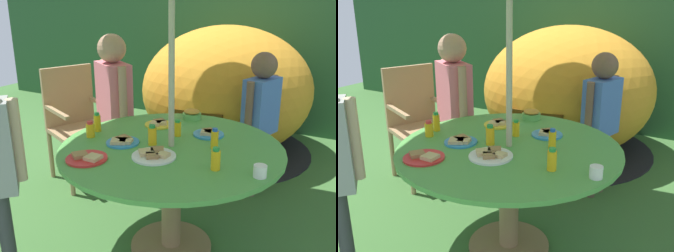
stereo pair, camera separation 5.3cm
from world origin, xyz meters
TOP-DOWN VIEW (x-y plane):
  - ground_plane at (0.00, 0.00)m, footprint 10.00×10.00m
  - hedge_backdrop at (0.00, 3.02)m, footprint 9.00×0.70m
  - garden_table at (0.00, 0.00)m, footprint 1.36×1.36m
  - wooden_chair at (-1.25, 0.55)m, footprint 0.62×0.62m
  - dome_tent at (-0.32, 1.82)m, footprint 1.94×1.94m
  - child_in_blue_shirt at (0.27, 1.00)m, footprint 0.25×0.39m
  - child_in_pink_shirt at (-0.79, 0.50)m, footprint 0.39×0.34m
  - snack_bowl at (-0.12, 0.55)m, footprint 0.14×0.14m
  - plate_mid_right at (0.13, 0.28)m, footprint 0.20×0.20m
  - plate_near_right at (-0.01, -0.20)m, footprint 0.25×0.25m
  - plate_back_edge at (-0.26, 0.30)m, footprint 0.19×0.19m
  - plate_center_back at (-0.28, -0.11)m, footprint 0.21×0.21m
  - plate_center_front at (-0.32, -0.41)m, footprint 0.23×0.23m
  - juice_bottle_near_left at (-0.53, -0.11)m, footprint 0.05×0.05m
  - juice_bottle_far_left at (0.36, -0.19)m, footprint 0.05×0.05m
  - juice_bottle_far_right at (-0.11, -0.04)m, footprint 0.05×0.05m
  - juice_bottle_mid_left at (-0.56, 0.00)m, footprint 0.05×0.05m
  - juice_bottle_front_edge at (-0.05, 0.17)m, footprint 0.05×0.05m
  - juice_bottle_spot_a at (0.24, 0.09)m, footprint 0.05×0.05m
  - cup_near at (0.59, -0.16)m, footprint 0.07×0.07m

SIDE VIEW (x-z plane):
  - ground_plane at x=0.00m, z-range -0.02..0.00m
  - wooden_chair at x=-1.25m, z-range 0.06..1.06m
  - garden_table at x=0.00m, z-range 0.21..0.93m
  - dome_tent at x=-0.32m, z-range -0.01..1.31m
  - plate_center_front at x=-0.32m, z-range 0.72..0.75m
  - plate_near_right at x=-0.01m, z-range 0.72..0.75m
  - plate_mid_right at x=0.13m, z-range 0.72..0.75m
  - plate_back_edge at x=-0.26m, z-range 0.72..0.75m
  - plate_center_back at x=-0.28m, z-range 0.72..0.75m
  - cup_near at x=0.59m, z-range 0.73..0.79m
  - snack_bowl at x=-0.12m, z-range 0.72..0.79m
  - child_in_blue_shirt at x=0.27m, z-range 0.16..1.35m
  - juice_bottle_near_left at x=-0.53m, z-range 0.72..0.83m
  - juice_bottle_front_edge at x=-0.05m, z-range 0.72..0.83m
  - juice_bottle_far_left at x=0.36m, z-range 0.72..0.85m
  - juice_bottle_spot_a at x=0.24m, z-range 0.72..0.85m
  - juice_bottle_far_right at x=-0.11m, z-range 0.72..0.85m
  - juice_bottle_mid_left at x=-0.56m, z-range 0.72..0.85m
  - child_in_pink_shirt at x=-0.79m, z-range 0.18..1.50m
  - hedge_backdrop at x=0.00m, z-range 0.00..2.10m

